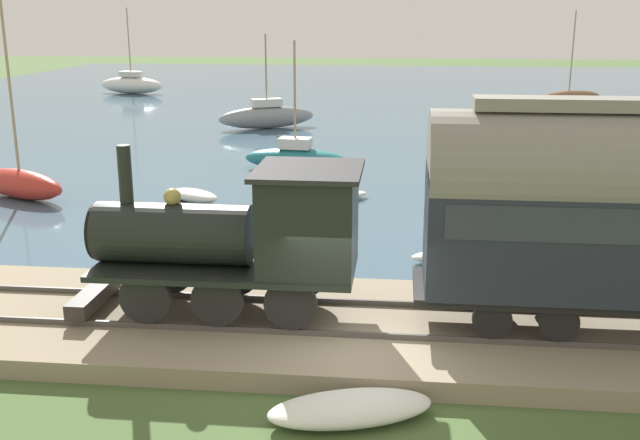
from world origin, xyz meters
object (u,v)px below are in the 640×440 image
(sailboat_teal, at_px, (295,157))
(rowboat_near_shore, at_px, (562,213))
(sailboat_brown, at_px, (568,98))
(rowboat_mid_harbor, at_px, (332,197))
(rowboat_off_pier, at_px, (193,195))
(rowboat_far_out, at_px, (457,256))
(sailboat_red, at_px, (20,183))
(steam_locomotive, at_px, (247,232))
(sailboat_gray, at_px, (267,116))
(beached_dinghy, at_px, (350,409))
(sailboat_white, at_px, (132,84))

(sailboat_teal, relative_size, rowboat_near_shore, 2.46)
(sailboat_brown, distance_m, rowboat_near_shore, 32.39)
(rowboat_mid_harbor, xyz_separation_m, rowboat_off_pier, (-0.53, 4.97, 0.06))
(sailboat_teal, relative_size, rowboat_far_out, 2.07)
(rowboat_near_shore, bearing_deg, sailboat_red, 128.14)
(rowboat_far_out, bearing_deg, rowboat_near_shore, -51.53)
(steam_locomotive, relative_size, sailboat_brown, 0.89)
(sailboat_gray, height_order, sailboat_brown, sailboat_brown)
(beached_dinghy, bearing_deg, sailboat_gray, 12.46)
(beached_dinghy, bearing_deg, rowboat_off_pier, 24.80)
(sailboat_brown, relative_size, rowboat_off_pier, 2.82)
(steam_locomotive, relative_size, sailboat_teal, 1.09)
(beached_dinghy, bearing_deg, sailboat_teal, 10.49)
(rowboat_off_pier, relative_size, beached_dinghy, 0.79)
(sailboat_white, distance_m, rowboat_near_shore, 46.09)
(sailboat_white, distance_m, rowboat_far_out, 47.90)
(steam_locomotive, bearing_deg, sailboat_brown, -19.99)
(sailboat_red, xyz_separation_m, rowboat_far_out, (-5.65, -15.34, -0.41))
(sailboat_brown, bearing_deg, rowboat_mid_harbor, 119.33)
(steam_locomotive, height_order, rowboat_far_out, steam_locomotive)
(sailboat_teal, relative_size, beached_dinghy, 1.82)
(sailboat_red, bearing_deg, sailboat_gray, 7.03)
(rowboat_far_out, bearing_deg, sailboat_brown, -28.76)
(rowboat_off_pier, bearing_deg, sailboat_white, 52.84)
(rowboat_near_shore, xyz_separation_m, rowboat_mid_harbor, (1.78, 7.68, -0.10))
(sailboat_teal, bearing_deg, rowboat_far_out, -146.28)
(sailboat_brown, distance_m, rowboat_mid_harbor, 33.19)
(rowboat_off_pier, bearing_deg, rowboat_mid_harbor, -53.97)
(rowboat_near_shore, distance_m, rowboat_mid_harbor, 7.88)
(sailboat_white, bearing_deg, sailboat_brown, -88.35)
(sailboat_white, bearing_deg, beached_dinghy, -146.37)
(sailboat_red, xyz_separation_m, rowboat_mid_harbor, (0.74, -11.36, -0.42))
(sailboat_gray, relative_size, rowboat_mid_harbor, 2.01)
(sailboat_white, bearing_deg, steam_locomotive, -147.34)
(sailboat_gray, relative_size, rowboat_near_shore, 2.55)
(steam_locomotive, distance_m, rowboat_off_pier, 12.02)
(rowboat_near_shore, height_order, rowboat_off_pier, rowboat_near_shore)
(sailboat_white, bearing_deg, rowboat_mid_harbor, -140.10)
(steam_locomotive, distance_m, sailboat_brown, 44.19)
(sailboat_white, bearing_deg, rowboat_far_out, -139.76)
(sailboat_gray, height_order, rowboat_near_shore, sailboat_gray)
(sailboat_gray, bearing_deg, rowboat_off_pier, 153.59)
(sailboat_gray, bearing_deg, sailboat_white, 11.32)
(sailboat_brown, relative_size, rowboat_far_out, 2.55)
(rowboat_near_shore, distance_m, beached_dinghy, 14.42)
(sailboat_teal, distance_m, sailboat_brown, 29.58)
(sailboat_white, relative_size, sailboat_brown, 1.03)
(rowboat_far_out, height_order, beached_dinghy, beached_dinghy)
(steam_locomotive, distance_m, rowboat_far_out, 7.30)
(steam_locomotive, height_order, beached_dinghy, steam_locomotive)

